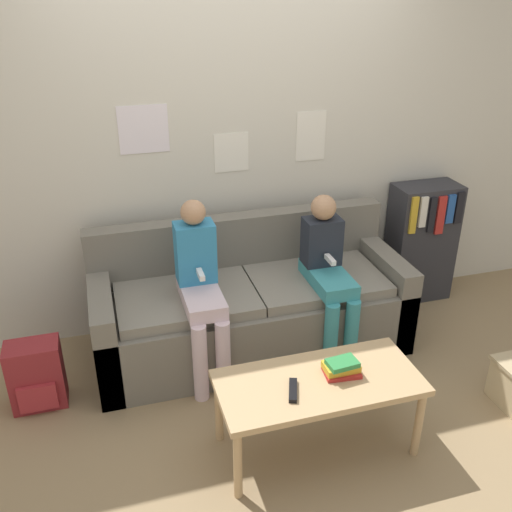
{
  "coord_description": "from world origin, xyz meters",
  "views": [
    {
      "loc": [
        -0.9,
        -2.67,
        2.33
      ],
      "look_at": [
        0.0,
        0.37,
        0.76
      ],
      "focal_mm": 40.0,
      "sensor_mm": 36.0,
      "label": 1
    }
  ],
  "objects_px": {
    "person_right": "(328,271)",
    "backpack": "(36,376)",
    "tv_remote": "(293,390)",
    "coffee_table": "(319,388)",
    "person_left": "(200,285)",
    "couch": "(250,308)",
    "bookshelf": "(421,242)"
  },
  "relations": [
    {
      "from": "person_left",
      "to": "backpack",
      "type": "bearing_deg",
      "value": -177.83
    },
    {
      "from": "tv_remote",
      "to": "person_left",
      "type": "bearing_deg",
      "value": 128.17
    },
    {
      "from": "bookshelf",
      "to": "tv_remote",
      "type": "bearing_deg",
      "value": -138.47
    },
    {
      "from": "tv_remote",
      "to": "backpack",
      "type": "relative_size",
      "value": 0.41
    },
    {
      "from": "coffee_table",
      "to": "bookshelf",
      "type": "height_order",
      "value": "bookshelf"
    },
    {
      "from": "person_right",
      "to": "backpack",
      "type": "distance_m",
      "value": 1.89
    },
    {
      "from": "person_left",
      "to": "person_right",
      "type": "height_order",
      "value": "person_left"
    },
    {
      "from": "coffee_table",
      "to": "person_right",
      "type": "height_order",
      "value": "person_right"
    },
    {
      "from": "couch",
      "to": "backpack",
      "type": "xyz_separation_m",
      "value": [
        -1.38,
        -0.23,
        -0.1
      ]
    },
    {
      "from": "couch",
      "to": "person_right",
      "type": "height_order",
      "value": "person_right"
    },
    {
      "from": "coffee_table",
      "to": "person_left",
      "type": "xyz_separation_m",
      "value": [
        -0.45,
        0.83,
        0.24
      ]
    },
    {
      "from": "tv_remote",
      "to": "backpack",
      "type": "distance_m",
      "value": 1.56
    },
    {
      "from": "couch",
      "to": "bookshelf",
      "type": "distance_m",
      "value": 1.5
    },
    {
      "from": "bookshelf",
      "to": "person_left",
      "type": "bearing_deg",
      "value": -165.12
    },
    {
      "from": "couch",
      "to": "backpack",
      "type": "bearing_deg",
      "value": -170.63
    },
    {
      "from": "person_right",
      "to": "bookshelf",
      "type": "xyz_separation_m",
      "value": [
        0.99,
        0.49,
        -0.15
      ]
    },
    {
      "from": "coffee_table",
      "to": "person_right",
      "type": "relative_size",
      "value": 0.98
    },
    {
      "from": "tv_remote",
      "to": "coffee_table",
      "type": "bearing_deg",
      "value": 37.84
    },
    {
      "from": "person_right",
      "to": "backpack",
      "type": "relative_size",
      "value": 2.57
    },
    {
      "from": "couch",
      "to": "coffee_table",
      "type": "distance_m",
      "value": 1.02
    },
    {
      "from": "couch",
      "to": "person_right",
      "type": "distance_m",
      "value": 0.6
    },
    {
      "from": "person_right",
      "to": "tv_remote",
      "type": "distance_m",
      "value": 1.04
    },
    {
      "from": "couch",
      "to": "bookshelf",
      "type": "xyz_separation_m",
      "value": [
        1.46,
        0.3,
        0.17
      ]
    },
    {
      "from": "couch",
      "to": "bookshelf",
      "type": "relative_size",
      "value": 2.22
    },
    {
      "from": "couch",
      "to": "person_left",
      "type": "height_order",
      "value": "person_left"
    },
    {
      "from": "couch",
      "to": "coffee_table",
      "type": "height_order",
      "value": "couch"
    },
    {
      "from": "coffee_table",
      "to": "backpack",
      "type": "distance_m",
      "value": 1.67
    },
    {
      "from": "couch",
      "to": "person_right",
      "type": "xyz_separation_m",
      "value": [
        0.47,
        -0.2,
        0.31
      ]
    },
    {
      "from": "coffee_table",
      "to": "tv_remote",
      "type": "bearing_deg",
      "value": -162.35
    },
    {
      "from": "coffee_table",
      "to": "tv_remote",
      "type": "xyz_separation_m",
      "value": [
        -0.16,
        -0.05,
        0.06
      ]
    },
    {
      "from": "coffee_table",
      "to": "person_right",
      "type": "distance_m",
      "value": 0.93
    },
    {
      "from": "tv_remote",
      "to": "backpack",
      "type": "xyz_separation_m",
      "value": [
        -1.29,
        0.84,
        -0.26
      ]
    }
  ]
}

